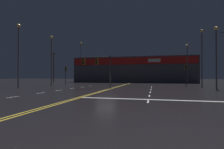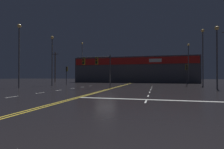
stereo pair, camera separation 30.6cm
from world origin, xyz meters
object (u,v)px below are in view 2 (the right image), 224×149
object	(u,v)px
traffic_signal_median	(96,63)
streetlight_near_right	(82,58)
streetlight_far_right	(188,58)
streetlight_far_left	(203,50)
traffic_signal_corner_northeast	(187,70)
streetlight_far_median	(217,48)
streetlight_median_approach	(19,47)
traffic_signal_corner_northwest	(67,71)
streetlight_near_left	(52,54)

from	to	relation	value
traffic_signal_median	streetlight_near_right	bearing A→B (deg)	117.95
streetlight_near_right	streetlight_far_right	size ratio (longest dim) A/B	1.21
streetlight_far_left	traffic_signal_corner_northeast	bearing A→B (deg)	-156.23
traffic_signal_median	streetlight_far_right	size ratio (longest dim) A/B	0.52
traffic_signal_corner_northeast	streetlight_far_left	world-z (taller)	streetlight_far_left
streetlight_near_right	streetlight_far_median	size ratio (longest dim) A/B	1.37
streetlight_near_right	streetlight_median_approach	size ratio (longest dim) A/B	1.23
traffic_signal_corner_northwest	streetlight_median_approach	size ratio (longest dim) A/B	0.40
traffic_signal_corner_northwest	streetlight_near_right	xyz separation A→B (m)	(-2.70, 14.08, 4.50)
streetlight_near_left	streetlight_far_right	size ratio (longest dim) A/B	0.96
streetlight_far_left	streetlight_far_median	bearing A→B (deg)	-89.57
streetlight_near_right	streetlight_far_right	xyz separation A→B (m)	(28.83, -1.75, -1.11)
streetlight_near_left	streetlight_far_left	xyz separation A→B (m)	(26.91, 5.00, 0.45)
streetlight_median_approach	streetlight_far_left	xyz separation A→B (m)	(27.94, 11.97, 0.29)
traffic_signal_corner_northeast	streetlight_far_median	size ratio (longest dim) A/B	0.44
traffic_signal_median	streetlight_near_left	world-z (taller)	streetlight_near_left
traffic_signal_corner_northwest	streetlight_far_median	world-z (taller)	streetlight_far_median
traffic_signal_corner_northwest	streetlight_near_right	world-z (taller)	streetlight_near_right
traffic_signal_corner_northwest	streetlight_near_left	distance (m)	5.67
traffic_signal_median	streetlight_median_approach	bearing A→B (deg)	-172.14
streetlight_median_approach	streetlight_far_right	world-z (taller)	streetlight_far_right
streetlight_near_left	streetlight_far_right	world-z (taller)	streetlight_far_right
traffic_signal_corner_northwest	streetlight_near_right	size ratio (longest dim) A/B	0.32
traffic_signal_corner_northeast	streetlight_near_right	xyz separation A→B (m)	(-26.33, 15.03, 4.48)
streetlight_median_approach	streetlight_far_left	world-z (taller)	streetlight_far_left
streetlight_near_left	streetlight_near_right	distance (m)	18.95
traffic_signal_median	streetlight_median_approach	size ratio (longest dim) A/B	0.53
streetlight_far_median	traffic_signal_corner_northeast	bearing A→B (deg)	116.03
traffic_signal_median	streetlight_far_right	xyz separation A→B (m)	(16.02, 22.40, 2.58)
traffic_signal_median	traffic_signal_corner_northwest	bearing A→B (deg)	135.13
streetlight_near_left	streetlight_far_left	distance (m)	27.38
traffic_signal_corner_northeast	streetlight_far_left	xyz separation A→B (m)	(2.86, 1.26, 3.58)
streetlight_far_left	streetlight_far_right	distance (m)	12.03
traffic_signal_corner_northeast	streetlight_far_median	xyz separation A→B (m)	(2.92, -5.97, 2.76)
streetlight_near_left	traffic_signal_corner_northwest	bearing A→B (deg)	84.85
traffic_signal_corner_northeast	streetlight_near_right	world-z (taller)	streetlight_near_right
streetlight_far_median	streetlight_median_approach	bearing A→B (deg)	-170.38
streetlight_near_right	streetlight_far_median	xyz separation A→B (m)	(29.24, -21.00, -1.72)
streetlight_near_left	streetlight_far_right	distance (m)	31.54
streetlight_near_left	streetlight_near_right	bearing A→B (deg)	96.91
streetlight_near_right	streetlight_far_left	bearing A→B (deg)	-25.26
traffic_signal_corner_northeast	streetlight_far_left	size ratio (longest dim) A/B	0.38
streetlight_median_approach	streetlight_far_median	size ratio (longest dim) A/B	1.11
streetlight_median_approach	streetlight_near_left	bearing A→B (deg)	81.59
streetlight_far_right	traffic_signal_corner_northwest	bearing A→B (deg)	-154.73
streetlight_far_median	streetlight_near_left	bearing A→B (deg)	175.27
streetlight_near_right	streetlight_median_approach	xyz separation A→B (m)	(1.25, -25.74, -1.19)
traffic_signal_corner_northwest	streetlight_median_approach	world-z (taller)	streetlight_median_approach
streetlight_near_left	streetlight_median_approach	bearing A→B (deg)	-98.41
streetlight_median_approach	streetlight_far_left	bearing A→B (deg)	23.19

